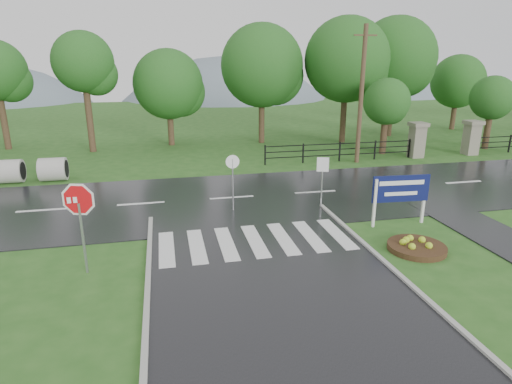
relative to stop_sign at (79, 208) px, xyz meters
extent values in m
plane|color=#28571D|center=(5.32, -3.93, -2.02)|extent=(120.00, 120.00, 0.00)
cube|color=black|center=(5.32, 6.07, -2.02)|extent=(90.00, 8.00, 0.04)
cube|color=#252528|center=(13.82, 0.07, -2.02)|extent=(2.20, 11.00, 0.04)
cube|color=silver|center=(2.32, 1.07, -1.96)|extent=(0.50, 2.80, 0.02)
cube|color=silver|center=(3.32, 1.07, -1.96)|extent=(0.50, 2.80, 0.02)
cube|color=silver|center=(4.32, 1.07, -1.96)|extent=(0.50, 2.80, 0.02)
cube|color=silver|center=(5.32, 1.07, -1.96)|extent=(0.50, 2.80, 0.02)
cube|color=silver|center=(6.32, 1.07, -1.96)|extent=(0.50, 2.80, 0.02)
cube|color=silver|center=(7.32, 1.07, -1.96)|extent=(0.50, 2.80, 0.02)
cube|color=silver|center=(8.32, 1.07, -1.96)|extent=(0.50, 2.80, 0.02)
cube|color=gray|center=(18.32, 12.07, -1.02)|extent=(0.80, 0.80, 2.00)
cube|color=#6B6659|center=(18.32, 12.07, 0.10)|extent=(1.00, 1.00, 0.24)
cube|color=gray|center=(22.32, 12.07, -1.02)|extent=(0.80, 0.80, 2.00)
cube|color=#6B6659|center=(22.32, 12.07, 0.10)|extent=(1.00, 1.00, 0.24)
cube|color=black|center=(13.07, 12.07, -1.62)|extent=(9.50, 0.05, 0.05)
cube|color=black|center=(13.07, 12.07, -1.27)|extent=(9.50, 0.05, 0.05)
cube|color=black|center=(13.07, 12.07, -0.92)|extent=(9.50, 0.05, 0.05)
cube|color=black|center=(8.32, 12.07, -1.42)|extent=(0.08, 0.08, 1.20)
cube|color=black|center=(17.82, 12.07, -1.42)|extent=(0.08, 0.08, 1.20)
cube|color=black|center=(22.82, 12.07, -1.42)|extent=(0.08, 0.08, 1.20)
sphere|color=slate|center=(-22.68, 61.07, -16.42)|extent=(40.00, 40.00, 40.00)
sphere|color=slate|center=(13.32, 61.07, -19.30)|extent=(48.00, 48.00, 48.00)
sphere|color=slate|center=(41.32, 61.07, -14.98)|extent=(36.00, 36.00, 36.00)
cylinder|color=#9E9B93|center=(-5.34, 11.07, -1.42)|extent=(1.30, 1.20, 1.20)
cylinder|color=#9E9B93|center=(-3.24, 11.07, -1.42)|extent=(1.30, 1.20, 1.20)
cube|color=#939399|center=(0.00, 0.00, -0.94)|extent=(0.06, 0.06, 2.16)
cylinder|color=white|center=(0.00, 0.01, 0.25)|extent=(1.25, 0.38, 1.30)
cylinder|color=red|center=(0.00, 0.00, 0.25)|extent=(1.09, 0.34, 1.13)
cube|color=silver|center=(9.97, 1.52, -1.09)|extent=(0.10, 0.10, 1.86)
cube|color=silver|center=(12.01, 1.52, -1.09)|extent=(0.10, 0.10, 1.86)
cube|color=#0B1148|center=(10.99, 1.52, -0.58)|extent=(2.23, 0.20, 1.02)
cube|color=white|center=(10.99, 1.49, -0.35)|extent=(1.76, 0.12, 0.17)
cube|color=white|center=(10.99, 1.49, -0.76)|extent=(1.30, 0.09, 0.14)
cylinder|color=#332111|center=(10.41, -0.70, -1.92)|extent=(1.90, 1.90, 0.19)
cube|color=#939399|center=(8.79, 3.93, -0.98)|extent=(0.04, 0.04, 2.08)
cube|color=white|center=(8.79, 3.91, -0.10)|extent=(0.47, 0.18, 0.60)
cylinder|color=#939399|center=(5.11, 4.39, -0.91)|extent=(0.07, 0.07, 2.22)
cylinder|color=white|center=(5.11, 4.37, 0.09)|extent=(0.56, 0.03, 0.56)
cylinder|color=#473523|center=(14.00, 11.57, 1.98)|extent=(0.27, 0.27, 7.99)
cube|color=brown|center=(14.00, 11.57, 5.35)|extent=(1.42, 0.12, 0.09)
cylinder|color=#3D2B1C|center=(16.79, 13.57, -0.58)|extent=(0.42, 0.42, 2.87)
sphere|color=#1B5119|center=(16.79, 13.57, 1.43)|extent=(3.01, 3.01, 3.01)
cylinder|color=#3D2B1C|center=(24.74, 13.57, -0.54)|extent=(0.45, 0.45, 2.96)
sphere|color=#1B5119|center=(24.74, 13.57, 1.53)|extent=(2.98, 2.98, 2.98)
camera|label=1|loc=(2.44, -12.21, 4.00)|focal=30.00mm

